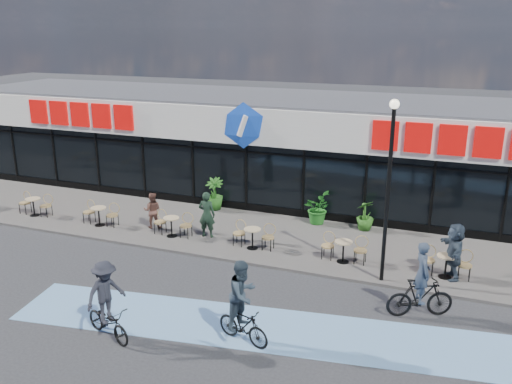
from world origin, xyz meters
TOP-DOWN VIEW (x-y plane):
  - ground at (0.00, 0.00)m, footprint 120.00×120.00m
  - sidewalk at (0.00, 4.50)m, footprint 44.00×5.00m
  - bike_lane at (4.00, -1.50)m, footprint 14.17×4.13m
  - building at (-0.00, 9.93)m, footprint 30.60×6.57m
  - lamp_post at (6.40, 2.30)m, footprint 0.28×0.28m
  - bistro_set_1 at (-7.99, 3.28)m, footprint 1.54×0.62m
  - bistro_set_2 at (-4.74, 3.28)m, footprint 1.54×0.62m
  - bistro_set_3 at (-1.50, 3.28)m, footprint 1.54×0.62m
  - bistro_set_4 at (1.75, 3.28)m, footprint 1.54×0.62m
  - bistro_set_5 at (4.99, 3.28)m, footprint 1.54×0.62m
  - bistro_set_6 at (8.24, 3.28)m, footprint 1.54×0.62m
  - potted_plant_left at (-1.32, 6.60)m, footprint 0.85×0.85m
  - potted_plant_mid at (3.21, 6.50)m, footprint 1.20×1.31m
  - potted_plant_right at (5.14, 6.45)m, footprint 0.91×0.91m
  - patron_left at (-0.23, 3.62)m, footprint 0.67×0.46m
  - patron_right at (-2.63, 3.73)m, footprint 0.84×0.75m
  - pedestrian_a at (8.44, 3.23)m, footprint 0.95×1.76m
  - cyclist_a at (3.63, -2.30)m, footprint 1.63×1.03m
  - cyclist_b at (7.66, 0.63)m, footprint 1.90×1.23m
  - cyclist_c at (0.33, -3.33)m, footprint 1.80×1.23m

SIDE VIEW (x-z plane):
  - ground at x=0.00m, z-range 0.00..0.00m
  - bike_lane at x=4.00m, z-range 0.00..0.01m
  - sidewalk at x=0.00m, z-range 0.00..0.10m
  - bistro_set_1 at x=-7.99m, z-range 0.11..1.01m
  - bistro_set_2 at x=-4.74m, z-range 0.11..1.01m
  - bistro_set_3 at x=-1.50m, z-range 0.11..1.01m
  - bistro_set_4 at x=1.75m, z-range 0.11..1.01m
  - bistro_set_5 at x=4.99m, z-range 0.11..1.01m
  - bistro_set_6 at x=8.24m, z-range 0.11..1.01m
  - potted_plant_right at x=5.14m, z-range 0.10..1.27m
  - potted_plant_mid at x=3.21m, z-range 0.10..1.36m
  - cyclist_b at x=7.66m, z-range -0.31..1.88m
  - potted_plant_left at x=-1.32m, z-range 0.10..1.48m
  - patron_right at x=-2.63m, z-range 0.10..1.53m
  - cyclist_c at x=0.33m, z-range -0.15..1.98m
  - patron_left at x=-0.23m, z-range 0.10..1.86m
  - pedestrian_a at x=8.44m, z-range 0.10..1.91m
  - cyclist_a at x=3.63m, z-range -0.11..2.13m
  - building at x=0.00m, z-range -0.04..4.71m
  - lamp_post at x=6.40m, z-range 0.60..6.19m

